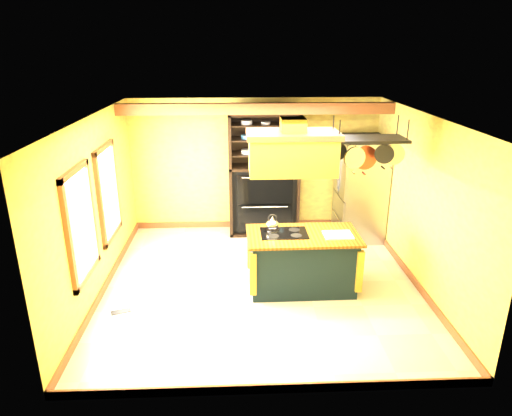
{
  "coord_description": "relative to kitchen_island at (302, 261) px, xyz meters",
  "views": [
    {
      "loc": [
        -0.37,
        -6.57,
        3.67
      ],
      "look_at": [
        -0.07,
        0.3,
        1.2
      ],
      "focal_mm": 32.0,
      "sensor_mm": 36.0,
      "label": 1
    }
  ],
  "objects": [
    {
      "name": "kitchen_island",
      "position": [
        0.0,
        0.0,
        0.0
      ],
      "size": [
        1.74,
        0.98,
        1.11
      ],
      "rotation": [
        0.0,
        0.0,
        0.01
      ],
      "color": "black",
      "rests_on": "floor"
    },
    {
      "name": "wall_front",
      "position": [
        -0.63,
        -2.36,
        0.88
      ],
      "size": [
        5.0,
        0.02,
        2.7
      ],
      "primitive_type": "cube",
      "color": "#E6D454",
      "rests_on": "floor"
    },
    {
      "name": "ceiling",
      "position": [
        -0.63,
        0.14,
        2.23
      ],
      "size": [
        5.0,
        5.0,
        0.0
      ],
      "primitive_type": "plane",
      "rotation": [
        3.14,
        0.0,
        0.0
      ],
      "color": "white",
      "rests_on": "wall_back"
    },
    {
      "name": "wall_left",
      "position": [
        -3.13,
        0.14,
        0.88
      ],
      "size": [
        0.02,
        5.0,
        2.7
      ],
      "primitive_type": "cube",
      "color": "#E6D454",
      "rests_on": "floor"
    },
    {
      "name": "hutch",
      "position": [
        -0.46,
        2.38,
        0.47
      ],
      "size": [
        1.39,
        0.63,
        2.47
      ],
      "color": "black",
      "rests_on": "floor"
    },
    {
      "name": "window_far",
      "position": [
        -3.1,
        0.74,
        0.93
      ],
      "size": [
        0.06,
        1.06,
        1.56
      ],
      "color": "brown",
      "rests_on": "wall_left"
    },
    {
      "name": "pot_rack",
      "position": [
        0.91,
        0.01,
        1.82
      ],
      "size": [
        1.15,
        0.53,
        0.79
      ],
      "color": "black",
      "rests_on": "ceiling"
    },
    {
      "name": "ceiling_beam",
      "position": [
        -0.63,
        1.84,
        2.12
      ],
      "size": [
        5.0,
        0.15,
        0.2
      ],
      "primitive_type": "cube",
      "color": "brown",
      "rests_on": "ceiling"
    },
    {
      "name": "floor_register",
      "position": [
        -2.72,
        -0.6,
        -0.46
      ],
      "size": [
        0.3,
        0.21,
        0.01
      ],
      "primitive_type": "cube",
      "rotation": [
        0.0,
        0.0,
        0.34
      ],
      "color": "black",
      "rests_on": "floor"
    },
    {
      "name": "window_near",
      "position": [
        -3.1,
        -0.66,
        0.93
      ],
      "size": [
        0.06,
        1.06,
        1.56
      ],
      "color": "brown",
      "rests_on": "wall_left"
    },
    {
      "name": "wall_back",
      "position": [
        -0.63,
        2.64,
        0.88
      ],
      "size": [
        5.0,
        0.02,
        2.7
      ],
      "primitive_type": "cube",
      "color": "#E6D454",
      "rests_on": "floor"
    },
    {
      "name": "range_hood",
      "position": [
        -0.2,
        -0.0,
        1.76
      ],
      "size": [
        1.32,
        0.75,
        0.8
      ],
      "color": "#B3922C",
      "rests_on": "ceiling"
    },
    {
      "name": "floor",
      "position": [
        -0.63,
        0.14,
        -0.47
      ],
      "size": [
        5.0,
        5.0,
        0.0
      ],
      "primitive_type": "plane",
      "color": "beige",
      "rests_on": "ground"
    },
    {
      "name": "wall_right",
      "position": [
        1.87,
        0.14,
        0.88
      ],
      "size": [
        0.02,
        5.0,
        2.7
      ],
      "primitive_type": "cube",
      "color": "#E6D454",
      "rests_on": "floor"
    },
    {
      "name": "refrigerator",
      "position": [
        1.42,
        2.04,
        0.5
      ],
      "size": [
        0.85,
        1.01,
        1.98
      ],
      "color": "#989BA0",
      "rests_on": "floor"
    }
  ]
}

